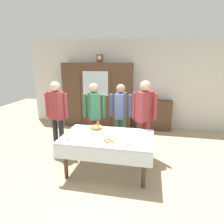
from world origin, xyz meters
name	(u,v)px	position (x,y,z in m)	size (l,w,h in m)	color
ground_plane	(110,166)	(0.00, 0.00, 0.00)	(12.00, 12.00, 0.00)	tan
back_wall	(128,84)	(0.00, 2.65, 1.35)	(6.40, 0.10, 2.70)	silver
dining_table	(107,141)	(0.00, -0.24, 0.63)	(1.66, 1.02, 0.73)	#4C3321
wall_cabinet	(98,95)	(-0.90, 2.35, 1.00)	(2.14, 0.46, 2.00)	#4C3321
mantel_clock	(100,58)	(-0.81, 2.35, 2.12)	(0.18, 0.11, 0.24)	brown
bookshelf_low	(154,115)	(0.85, 2.41, 0.45)	(1.05, 0.35, 0.91)	#4C3321
book_stack	(154,98)	(0.85, 2.41, 0.97)	(0.17, 0.22, 0.13)	#2D5184
tea_cup_center	(67,138)	(-0.66, -0.51, 0.75)	(0.13, 0.13, 0.06)	silver
tea_cup_near_left	(136,135)	(0.52, -0.11, 0.75)	(0.13, 0.13, 0.06)	silver
tea_cup_far_left	(127,144)	(0.40, -0.53, 0.75)	(0.13, 0.13, 0.06)	white
tea_cup_back_edge	(91,134)	(-0.32, -0.22, 0.75)	(0.13, 0.13, 0.06)	white
bread_basket	(96,127)	(-0.31, 0.12, 0.76)	(0.24, 0.24, 0.16)	#9E7542
pastry_plate	(109,141)	(0.08, -0.47, 0.74)	(0.28, 0.28, 0.05)	white
spoon_front_edge	(132,139)	(0.46, -0.27, 0.73)	(0.12, 0.02, 0.01)	silver
spoon_near_left	(95,139)	(-0.19, -0.39, 0.73)	(0.12, 0.02, 0.01)	silver
person_by_cabinet	(144,112)	(0.62, 0.54, 1.02)	(0.52, 0.40, 1.68)	#933338
person_near_right_end	(120,110)	(0.06, 0.88, 0.94)	(0.52, 0.37, 1.55)	#33704C
person_beside_shelf	(94,111)	(-0.50, 0.63, 0.96)	(0.52, 0.41, 1.59)	#933338
person_behind_table_right	(57,111)	(-1.27, 0.36, 1.00)	(0.52, 0.33, 1.64)	#232328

